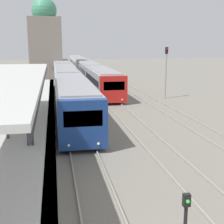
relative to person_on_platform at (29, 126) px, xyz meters
The scene contains 7 objects.
platform_canopy 2.88m from the person_on_platform, 129.97° to the left, with size 4.00×20.38×3.29m.
person_on_platform is the anchor object (origin of this frame).
train_near 23.29m from the person_on_platform, 83.36° to the left, with size 2.67×44.87×3.08m.
train_far 41.77m from the person_on_platform, 80.51° to the left, with size 2.64×54.86×2.97m.
signal_post_near 9.27m from the person_on_platform, 59.62° to the right, with size 0.20×0.21×1.87m.
signal_mast_far 21.35m from the person_on_platform, 51.91° to the left, with size 0.28×0.29×5.51m.
distant_domed_building 40.97m from the person_on_platform, 89.85° to the left, with size 5.45×5.45×13.46m.
Camera 1 is at (-1.44, -4.88, 5.83)m, focal length 50.00 mm.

